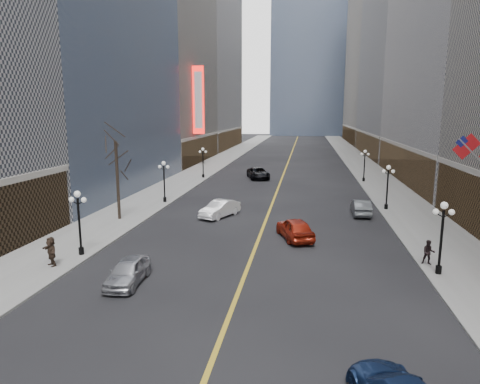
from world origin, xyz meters
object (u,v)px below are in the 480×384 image
(streetlamp_east_1, at_px, (442,230))
(streetlamp_east_3, at_px, (365,162))
(streetlamp_west_3, at_px, (203,159))
(car_nb_far, at_px, (258,173))
(streetlamp_east_2, at_px, (388,183))
(car_nb_near, at_px, (128,271))
(car_sb_mid, at_px, (295,228))
(streetlamp_west_1, at_px, (79,216))
(streetlamp_west_2, at_px, (164,177))
(car_sb_far, at_px, (361,207))
(car_nb_mid, at_px, (220,209))

(streetlamp_east_1, distance_m, streetlamp_east_3, 36.00)
(streetlamp_west_3, bearing_deg, car_nb_far, 7.48)
(streetlamp_east_1, bearing_deg, car_nb_far, 112.46)
(streetlamp_east_2, height_order, car_nb_near, streetlamp_east_2)
(streetlamp_east_2, xyz_separation_m, streetlamp_east_3, (0.00, 18.00, 0.00))
(streetlamp_west_3, height_order, car_sb_mid, streetlamp_west_3)
(streetlamp_west_1, relative_size, car_nb_near, 1.03)
(streetlamp_west_2, height_order, car_sb_far, streetlamp_west_2)
(streetlamp_west_1, height_order, car_sb_mid, streetlamp_west_1)
(streetlamp_west_1, bearing_deg, streetlamp_east_2, 37.33)
(car_nb_far, bearing_deg, car_nb_near, -111.05)
(streetlamp_east_1, relative_size, car_sb_far, 0.98)
(car_nb_mid, bearing_deg, streetlamp_east_1, -13.56)
(car_nb_near, distance_m, car_sb_far, 25.12)
(streetlamp_east_2, distance_m, car_sb_mid, 14.70)
(streetlamp_west_2, distance_m, car_sb_far, 21.04)
(streetlamp_east_3, relative_size, streetlamp_west_1, 1.00)
(streetlamp_east_3, distance_m, car_nb_mid, 28.49)
(streetlamp_east_3, xyz_separation_m, car_nb_near, (-18.40, -40.06, -2.16))
(streetlamp_west_3, distance_m, car_sb_mid, 32.96)
(streetlamp_east_1, height_order, streetlamp_east_3, same)
(streetlamp_east_1, bearing_deg, car_nb_near, -167.54)
(streetlamp_west_1, height_order, car_sb_far, streetlamp_west_1)
(car_nb_near, xyz_separation_m, car_sb_far, (15.60, 19.69, 0.01))
(car_nb_mid, relative_size, car_sb_far, 1.05)
(streetlamp_west_2, relative_size, car_sb_mid, 0.90)
(streetlamp_west_2, bearing_deg, car_nb_near, -76.74)
(streetlamp_east_3, height_order, streetlamp_west_2, same)
(streetlamp_east_2, bearing_deg, streetlamp_west_3, 142.67)
(streetlamp_west_1, bearing_deg, car_nb_mid, 60.16)
(streetlamp_west_2, bearing_deg, streetlamp_east_2, 0.00)
(streetlamp_west_3, xyz_separation_m, car_nb_far, (8.27, 1.09, -2.07))
(car_sb_mid, bearing_deg, streetlamp_east_1, 124.73)
(car_nb_mid, bearing_deg, streetlamp_east_3, 79.41)
(streetlamp_east_1, relative_size, streetlamp_west_2, 1.00)
(streetlamp_west_1, height_order, car_nb_mid, streetlamp_west_1)
(car_nb_far, bearing_deg, streetlamp_west_3, 170.70)
(streetlamp_east_3, bearing_deg, car_nb_near, -114.67)
(streetlamp_east_2, height_order, car_sb_far, streetlamp_east_2)
(car_nb_near, relative_size, car_nb_far, 0.73)
(car_sb_far, bearing_deg, car_nb_far, -59.47)
(car_nb_near, bearing_deg, car_sb_far, 48.80)
(car_nb_mid, distance_m, car_sb_far, 13.81)
(streetlamp_west_2, bearing_deg, streetlamp_east_1, -37.33)
(streetlamp_east_2, bearing_deg, streetlamp_east_1, -90.00)
(streetlamp_west_1, distance_m, car_nb_mid, 14.82)
(streetlamp_west_2, bearing_deg, streetlamp_west_3, 90.00)
(streetlamp_east_2, xyz_separation_m, streetlamp_west_2, (-23.60, 0.00, 0.00))
(streetlamp_east_2, xyz_separation_m, car_nb_far, (-15.33, 19.09, -2.07))
(streetlamp_east_1, bearing_deg, streetlamp_west_1, 180.00)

